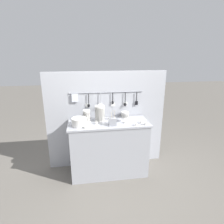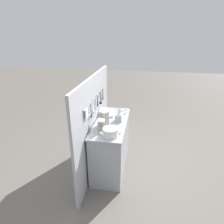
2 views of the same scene
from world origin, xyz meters
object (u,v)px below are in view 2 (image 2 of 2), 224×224
(plate_stack, at_px, (110,132))
(cup_by_caddy, at_px, (103,120))
(bowl_stack_nested_right, at_px, (101,125))
(cup_back_left, at_px, (126,110))
(cup_front_right, at_px, (120,133))
(cup_back_right, at_px, (101,134))
(bowl_stack_back_corner, at_px, (104,118))
(cup_front_left, at_px, (117,115))
(cup_centre, at_px, (126,113))
(cup_beside_plates, at_px, (112,126))
(bowl_stack_tall_left, at_px, (105,111))
(cup_mid_row, at_px, (122,110))
(steel_mixing_bowl, at_px, (110,116))
(cutlery_caddy, at_px, (119,118))

(plate_stack, height_order, cup_by_caddy, plate_stack)
(bowl_stack_nested_right, relative_size, cup_by_caddy, 5.03)
(cup_back_left, relative_size, cup_front_right, 1.00)
(cup_back_left, relative_size, cup_back_right, 1.00)
(bowl_stack_back_corner, relative_size, cup_by_caddy, 6.71)
(cup_by_caddy, height_order, cup_front_left, same)
(plate_stack, xyz_separation_m, cup_centre, (0.89, -0.14, -0.04))
(plate_stack, distance_m, cup_centre, 0.90)
(cup_front_right, height_order, cup_centre, same)
(plate_stack, xyz_separation_m, cup_beside_plates, (0.27, 0.03, -0.04))
(cup_by_caddy, bearing_deg, bowl_stack_tall_left, 6.60)
(cup_front_left, relative_size, cup_beside_plates, 1.00)
(cup_back_left, relative_size, cup_mid_row, 1.00)
(cup_back_right, xyz_separation_m, cup_beside_plates, (0.27, -0.13, 0.00))
(cup_back_left, height_order, cup_front_left, same)
(plate_stack, distance_m, steel_mixing_bowl, 0.69)
(cup_beside_plates, bearing_deg, bowl_stack_back_corner, 63.06)
(cup_back_left, bearing_deg, cup_front_right, -179.78)
(bowl_stack_back_corner, distance_m, cup_front_left, 0.44)
(cup_beside_plates, bearing_deg, cup_back_right, 155.02)
(bowl_stack_nested_right, bearing_deg, cup_mid_row, -13.87)
(cup_back_right, bearing_deg, cutlery_caddy, -21.05)
(cup_front_left, relative_size, cup_mid_row, 1.00)
(cup_back_left, bearing_deg, cup_front_left, 157.22)
(cup_back_left, height_order, cup_beside_plates, same)
(plate_stack, relative_size, cup_by_caddy, 5.95)
(bowl_stack_tall_left, relative_size, cup_beside_plates, 3.48)
(cutlery_caddy, xyz_separation_m, cup_front_right, (-0.44, -0.08, -0.04))
(cup_mid_row, relative_size, cup_beside_plates, 1.00)
(cup_by_caddy, bearing_deg, cup_front_left, -44.02)
(cutlery_caddy, bearing_deg, steel_mixing_bowl, 49.09)
(cup_by_caddy, xyz_separation_m, cup_front_right, (-0.41, -0.36, 0.00))
(bowl_stack_tall_left, height_order, cutlery_caddy, cutlery_caddy)
(cup_by_caddy, distance_m, cup_mid_row, 0.57)
(bowl_stack_tall_left, bearing_deg, cup_back_left, -57.52)
(plate_stack, bearing_deg, cup_front_right, -55.78)
(bowl_stack_back_corner, xyz_separation_m, cup_front_left, (0.39, -0.17, -0.11))
(cutlery_caddy, xyz_separation_m, cup_back_left, (0.52, -0.08, -0.04))
(cutlery_caddy, relative_size, cup_beside_plates, 7.05)
(plate_stack, distance_m, cup_back_left, 1.06)
(bowl_stack_nested_right, relative_size, cup_front_left, 5.03)
(cup_front_left, bearing_deg, cup_back_right, 168.53)
(cup_mid_row, bearing_deg, cup_back_left, -59.63)
(bowl_stack_tall_left, distance_m, cup_centre, 0.41)
(bowl_stack_back_corner, height_order, cup_centre, bowl_stack_back_corner)
(bowl_stack_tall_left, relative_size, cup_back_left, 3.48)
(bowl_stack_back_corner, relative_size, cup_beside_plates, 6.71)
(cup_back_left, relative_size, cup_beside_plates, 1.00)
(bowl_stack_nested_right, relative_size, cutlery_caddy, 0.71)
(cup_beside_plates, distance_m, cup_centre, 0.64)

